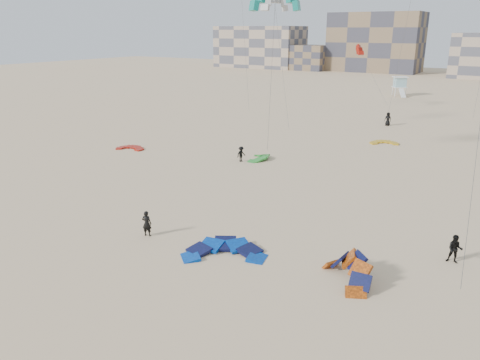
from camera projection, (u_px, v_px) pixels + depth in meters
The scene contains 17 objects.
ground at pixel (186, 256), 27.85m from camera, with size 320.00×320.00×0.00m, color #CEB28A.
kite_ground_blue at pixel (224, 254), 28.05m from camera, with size 4.53×4.68×0.95m, color #0047BB, non-canonical shape.
kite_ground_orange at pixel (347, 280), 25.15m from camera, with size 3.66×2.79×2.41m, color orange, non-canonical shape.
kite_ground_red at pixel (131, 149), 52.81m from camera, with size 2.88×3.05×0.41m, color red, non-canonical shape.
kite_ground_green at pixel (258, 159), 48.78m from camera, with size 3.04×3.16×0.85m, color green, non-canonical shape.
kite_ground_yellow at pixel (384, 144), 55.31m from camera, with size 2.94×3.09×0.39m, color orange, non-canonical shape.
kitesurfer_main at pixel (147, 223), 30.34m from camera, with size 0.63×0.42×1.73m, color black.
kitesurfer_b at pixel (455, 249), 26.84m from camera, with size 0.83×0.64×1.70m, color black.
kitesurfer_c at pixel (241, 154), 47.58m from camera, with size 1.02×0.59×1.58m, color black.
kitesurfer_e at pixel (388, 119), 65.40m from camera, with size 0.92×0.60×1.88m, color black.
kite_fly_teal_a at pixel (275, 0), 41.36m from camera, with size 5.97×5.96×15.85m.
kite_fly_grey at pixel (275, 4), 56.40m from camera, with size 5.55×4.69×15.98m.
kite_fly_red at pixel (360, 51), 75.28m from camera, with size 7.05×4.05×9.88m.
lifeguard_tower_far at pixel (399, 86), 94.77m from camera, with size 3.68×5.74×3.82m.
condo_west_a at pixel (260, 47), 165.89m from camera, with size 30.00×15.00×14.00m, color tan.
condo_west_b at pixel (375, 42), 148.16m from camera, with size 28.00×14.00×18.00m, color #7C654B.
condo_fill_left at pixel (309, 58), 155.04m from camera, with size 12.00×10.00×8.00m, color #7C654B.
Camera 1 is at (16.14, -19.51, 12.87)m, focal length 35.00 mm.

